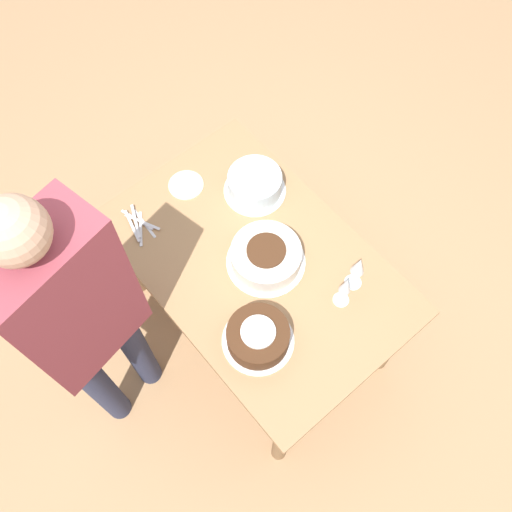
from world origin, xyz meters
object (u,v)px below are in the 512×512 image
Objects in this scene: wine_glass_far at (345,287)px; cake_center_white at (266,256)px; person_cutting at (78,316)px; cake_back_decorated at (255,184)px; wine_glass_near at (358,267)px; cake_front_chocolate at (258,337)px.

cake_center_white is at bearing -160.05° from wine_glass_far.
person_cutting is at bearing -119.18° from wine_glass_far.
cake_center_white reaches higher than cake_back_decorated.
cake_back_decorated is at bearing -1.73° from person_cutting.
cake_center_white is at bearing -145.27° from wine_glass_near.
cake_front_chocolate is at bearing -45.75° from cake_center_white.
wine_glass_near is at bearing 34.73° from cake_center_white.
person_cutting reaches higher than cake_center_white.
cake_front_chocolate is at bearing -50.31° from person_cutting.
wine_glass_near is at bearing 1.53° from cake_back_decorated.
cake_back_decorated is at bearing 147.22° from cake_center_white.
person_cutting reaches higher than wine_glass_far.
cake_back_decorated is 1.31× the size of wine_glass_near.
cake_back_decorated is 1.41× the size of wine_glass_far.
person_cutting reaches higher than cake_back_decorated.
cake_front_chocolate is 1.45× the size of wine_glass_far.
cake_center_white is at bearing 134.25° from cake_front_chocolate.
wine_glass_far is 0.11× the size of person_cutting.
cake_center_white is 1.20× the size of cake_back_decorated.
wine_glass_near reaches higher than cake_front_chocolate.
wine_glass_near is at bearing 104.69° from wine_glass_far.
cake_center_white and cake_front_chocolate have the same top height.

